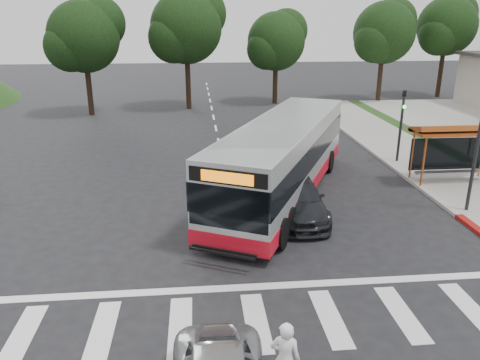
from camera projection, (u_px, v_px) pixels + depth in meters
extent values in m
plane|color=black|center=(239.00, 238.00, 17.10)|extent=(140.00, 140.00, 0.00)
cube|color=gray|center=(425.00, 164.00, 25.58)|extent=(4.00, 40.00, 0.12)
cube|color=#9E9991|center=(390.00, 164.00, 25.40)|extent=(0.30, 40.00, 0.15)
cube|color=silver|center=(256.00, 322.00, 12.39)|extent=(18.00, 2.60, 0.01)
cylinder|color=#A3491B|center=(423.00, 163.00, 21.62)|extent=(0.10, 0.10, 2.30)
cylinder|color=#A3491B|center=(412.00, 156.00, 22.75)|extent=(0.10, 0.10, 2.30)
cube|color=#A3491B|center=(458.00, 132.00, 21.92)|extent=(4.20, 1.60, 0.12)
cube|color=#A3491B|center=(458.00, 128.00, 21.92)|extent=(4.20, 1.32, 0.51)
cube|color=black|center=(447.00, 154.00, 22.90)|extent=(3.80, 0.06, 1.60)
cube|color=gray|center=(451.00, 172.00, 22.58)|extent=(3.60, 0.40, 0.08)
cylinder|color=black|center=(479.00, 136.00, 18.30)|extent=(0.14, 0.14, 6.50)
cylinder|color=black|center=(401.00, 127.00, 25.29)|extent=(0.14, 0.14, 4.00)
imported|color=black|center=(404.00, 100.00, 24.79)|extent=(0.16, 0.20, 1.00)
sphere|color=#19E533|center=(404.00, 107.00, 24.74)|extent=(0.18, 0.18, 0.18)
cylinder|color=black|center=(380.00, 77.00, 44.09)|extent=(0.44, 0.44, 4.40)
sphere|color=black|center=(384.00, 33.00, 42.77)|extent=(5.60, 5.60, 5.60)
sphere|color=black|center=(393.00, 21.00, 43.33)|extent=(4.20, 4.20, 4.20)
sphere|color=black|center=(376.00, 41.00, 42.26)|extent=(3.92, 3.92, 3.92)
cylinder|color=black|center=(440.00, 73.00, 46.56)|extent=(0.44, 0.44, 4.84)
sphere|color=black|center=(447.00, 26.00, 45.11)|extent=(5.60, 5.60, 5.60)
sphere|color=black|center=(455.00, 14.00, 45.64)|extent=(4.20, 4.20, 4.20)
sphere|color=black|center=(440.00, 35.00, 44.62)|extent=(3.92, 3.92, 3.92)
cylinder|color=black|center=(188.00, 81.00, 40.55)|extent=(0.44, 0.44, 4.84)
sphere|color=black|center=(186.00, 28.00, 39.10)|extent=(6.00, 6.00, 6.00)
sphere|color=black|center=(200.00, 14.00, 39.69)|extent=(4.50, 4.50, 4.50)
sphere|color=black|center=(174.00, 38.00, 38.56)|extent=(4.20, 4.20, 4.20)
cylinder|color=black|center=(275.00, 82.00, 43.30)|extent=(0.44, 0.44, 3.96)
sphere|color=black|center=(276.00, 41.00, 42.11)|extent=(5.20, 5.20, 5.20)
sphere|color=black|center=(286.00, 31.00, 42.64)|extent=(3.90, 3.90, 3.90)
sphere|color=black|center=(267.00, 49.00, 41.63)|extent=(3.64, 3.64, 3.64)
cylinder|color=black|center=(89.00, 88.00, 38.03)|extent=(0.44, 0.44, 4.40)
sphere|color=black|center=(84.00, 37.00, 36.71)|extent=(5.60, 5.60, 5.60)
sphere|color=black|center=(99.00, 23.00, 37.27)|extent=(4.20, 4.20, 4.20)
sphere|color=black|center=(70.00, 46.00, 36.19)|extent=(3.92, 3.92, 3.92)
imported|color=white|center=(285.00, 359.00, 9.78)|extent=(0.75, 0.60, 1.77)
imported|color=black|center=(296.00, 197.00, 18.90)|extent=(2.35, 5.28, 1.50)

